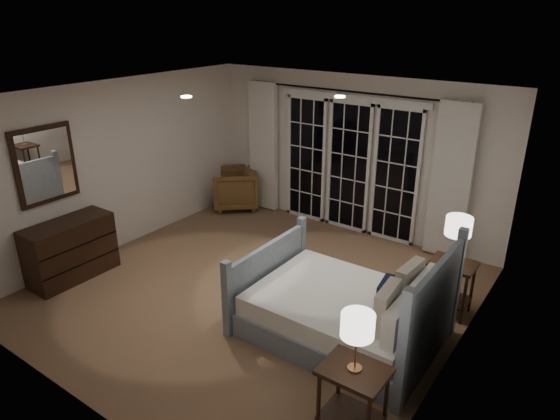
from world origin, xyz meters
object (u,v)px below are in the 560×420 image
Objects in this scene: bed at (346,312)px; armchair at (235,188)px; nightstand_right at (451,280)px; nightstand_left at (353,392)px; dresser at (71,250)px; lamp_left at (358,326)px; lamp_right at (459,227)px.

bed is 4.19m from armchair.
nightstand_right is (0.77, 1.14, 0.13)m from bed.
armchair is (-4.29, 1.13, -0.07)m from nightstand_right.
dresser is (-4.36, 0.24, -0.05)m from nightstand_left.
nightstand_left is at bearing -59.51° from bed.
dresser is (-3.65, -0.97, 0.10)m from bed.
nightstand_right is 0.83× the size of armchair.
armchair is (-4.23, 3.49, -0.75)m from lamp_left.
bed is 2.58× the size of armchair.
lamp_right reaches higher than nightstand_left.
bed is 3.60× the size of lamp_right.
lamp_left is 0.46× the size of dresser.
armchair is (-4.29, 1.13, -0.76)m from lamp_right.
armchair is at bearing 87.71° from dresser.
lamp_left reaches higher than nightstand_right.
armchair is at bearing 147.10° from bed.
bed is 2.97× the size of nightstand_left.
bed is 1.62m from lamp_left.
lamp_left reaches higher than nightstand_left.
nightstand_right is at bearing 55.99° from bed.
lamp_right reaches higher than bed.
nightstand_right is 2.45m from lamp_left.
lamp_left is 4.43m from dresser.
dresser is at bearing -43.92° from armchair.
armchair is 3.25m from dresser.
lamp_right is at bearing 33.57° from armchair.
bed is 3.78m from dresser.
armchair is at bearing 140.52° from lamp_left.
nightstand_left reaches higher than nightstand_right.
nightstand_left is 0.61× the size of dresser.
nightstand_right is at bearing 90.00° from lamp_right.
bed is at bearing 120.49° from nightstand_left.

